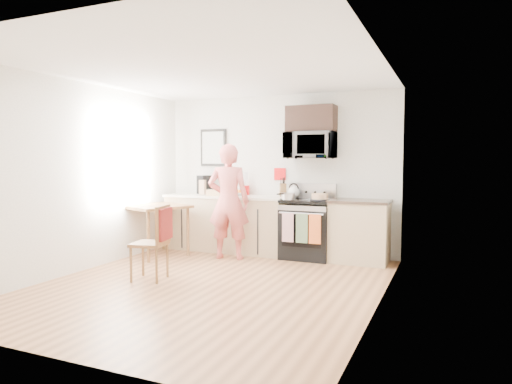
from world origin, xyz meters
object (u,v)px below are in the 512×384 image
at_px(range, 308,230).
at_px(chair, 159,232).
at_px(microwave, 310,145).
at_px(person, 229,202).
at_px(cake, 320,197).
at_px(dining_table, 156,211).

relative_size(range, chair, 1.21).
xyz_separation_m(microwave, person, (-1.12, -0.63, -0.87)).
xyz_separation_m(chair, cake, (1.56, 1.93, 0.36)).
bearing_deg(person, dining_table, -0.05).
distance_m(microwave, cake, 0.84).
bearing_deg(cake, chair, -129.02).
bearing_deg(cake, dining_table, -164.73).
xyz_separation_m(dining_table, cake, (2.50, 0.68, 0.25)).
height_order(microwave, person, microwave).
xyz_separation_m(range, chair, (-1.34, -2.03, 0.18)).
height_order(person, chair, person).
bearing_deg(person, range, -167.62).
height_order(chair, cake, cake).
height_order(range, chair, range).
bearing_deg(range, microwave, 90.06).
distance_m(range, chair, 2.44).
relative_size(microwave, person, 0.43).
relative_size(range, dining_table, 1.18).
distance_m(chair, cake, 2.51).
height_order(person, cake, person).
bearing_deg(chair, person, 69.77).
distance_m(range, cake, 0.59).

